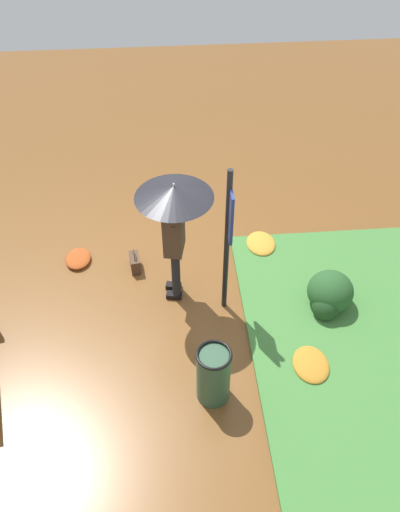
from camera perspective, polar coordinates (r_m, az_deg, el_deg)
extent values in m
plane|color=brown|center=(7.52, -3.41, -4.15)|extent=(18.00, 18.00, 0.00)
cylinder|color=black|center=(7.28, -2.73, -1.23)|extent=(0.12, 0.12, 0.86)
cylinder|color=black|center=(7.16, -2.66, -2.25)|extent=(0.12, 0.12, 0.86)
cube|color=black|center=(7.56, -2.94, -3.34)|extent=(0.15, 0.24, 0.08)
cube|color=black|center=(7.44, -2.87, -4.35)|extent=(0.15, 0.24, 0.08)
cube|color=#473323|center=(6.70, -2.91, 2.75)|extent=(0.42, 0.31, 0.64)
sphere|color=tan|center=(6.41, -3.05, 5.84)|extent=(0.20, 0.20, 0.20)
ellipsoid|color=black|center=(6.39, -3.06, 6.05)|extent=(0.20, 0.20, 0.15)
cylinder|color=#473323|center=(6.73, -3.27, 5.28)|extent=(0.18, 0.13, 0.18)
cylinder|color=#473323|center=(6.65, -3.37, 5.67)|extent=(0.24, 0.11, 0.33)
cube|color=black|center=(6.49, -3.26, 6.18)|extent=(0.07, 0.03, 0.14)
cylinder|color=#473323|center=(6.42, -2.87, 3.41)|extent=(0.11, 0.10, 0.09)
cylinder|color=#473323|center=(6.38, -2.81, 4.12)|extent=(0.10, 0.09, 0.23)
cylinder|color=#A5A5AD|center=(6.19, -2.87, 6.40)|extent=(0.02, 0.02, 0.41)
cone|color=black|center=(6.13, -2.90, 7.11)|extent=(0.96, 0.96, 0.16)
sphere|color=#A5A5AD|center=(6.06, -2.94, 7.94)|extent=(0.02, 0.02, 0.02)
cylinder|color=black|center=(6.54, 2.97, 1.16)|extent=(0.07, 0.07, 2.30)
cube|color=navy|center=(6.19, 3.30, 4.91)|extent=(0.44, 0.04, 0.70)
cube|color=silver|center=(6.19, 3.47, 4.92)|extent=(0.38, 0.01, 0.64)
cube|color=#4C3323|center=(7.84, -7.20, -0.72)|extent=(0.32, 0.18, 0.24)
torus|color=#4C3323|center=(7.73, -7.30, 0.12)|extent=(0.18, 0.04, 0.18)
cylinder|color=#2D5138|center=(6.19, 1.48, -13.08)|extent=(0.40, 0.40, 0.80)
torus|color=black|center=(5.84, 1.56, -10.87)|extent=(0.42, 0.42, 0.04)
ellipsoid|color=#285628|center=(7.38, 14.19, -3.81)|extent=(0.63, 0.63, 0.57)
ellipsoid|color=#1E421E|center=(7.30, 13.74, -5.47)|extent=(0.38, 0.38, 0.38)
ellipsoid|color=#B74C1E|center=(8.16, -13.31, -0.27)|extent=(0.48, 0.38, 0.11)
ellipsoid|color=gold|center=(8.23, 6.75, 1.38)|extent=(0.57, 0.46, 0.13)
ellipsoid|color=#C68428|center=(6.82, 12.15, -11.64)|extent=(0.58, 0.46, 0.13)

